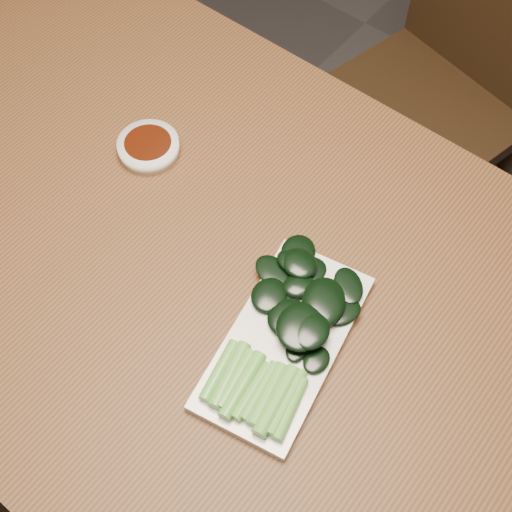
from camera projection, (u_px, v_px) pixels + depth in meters
name	position (u px, v px, depth m)	size (l,w,h in m)	color
ground	(238.00, 437.00, 1.63)	(6.00, 6.00, 0.00)	#2F2C2C
table	(228.00, 297.00, 1.05)	(1.40, 0.80, 0.75)	#4D2E16
chair_far	(441.00, 82.00, 1.54)	(0.48, 0.48, 0.89)	black
sauce_bowl	(149.00, 147.00, 1.09)	(0.09, 0.09, 0.02)	silver
serving_plate	(284.00, 342.00, 0.92)	(0.19, 0.30, 0.01)	silver
gai_lan	(286.00, 335.00, 0.91)	(0.19, 0.28, 0.03)	#549B35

